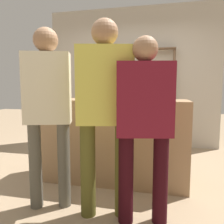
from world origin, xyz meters
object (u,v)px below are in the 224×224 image
(counter_bottle_0, at_px, (147,89))
(server_behind_counter, at_px, (125,100))
(counter_bottle_1, at_px, (128,89))
(customer_left, at_px, (48,104))
(customer_center, at_px, (105,105))
(counter_bottle_3, at_px, (106,89))
(wine_glass, at_px, (96,91))
(counter_bottle_2, at_px, (50,90))
(ice_bucket, at_px, (113,91))
(customer_right, at_px, (144,118))

(counter_bottle_0, distance_m, server_behind_counter, 0.81)
(counter_bottle_1, bearing_deg, customer_left, -134.35)
(counter_bottle_0, distance_m, customer_center, 1.02)
(counter_bottle_0, relative_size, counter_bottle_3, 0.98)
(counter_bottle_1, height_order, wine_glass, counter_bottle_1)
(customer_center, height_order, server_behind_counter, customer_center)
(counter_bottle_3, xyz_separation_m, customer_center, (0.20, -0.85, -0.13))
(counter_bottle_2, relative_size, counter_bottle_3, 0.98)
(counter_bottle_3, height_order, ice_bucket, counter_bottle_3)
(customer_left, relative_size, customer_center, 0.98)
(counter_bottle_2, height_order, customer_left, customer_left)
(customer_left, height_order, customer_right, customer_left)
(customer_center, xyz_separation_m, server_behind_counter, (-0.08, 1.64, -0.05))
(wine_glass, bearing_deg, counter_bottle_3, 48.53)
(wine_glass, relative_size, customer_left, 0.08)
(counter_bottle_0, height_order, customer_left, customer_left)
(counter_bottle_1, bearing_deg, counter_bottle_3, 156.62)
(customer_right, bearing_deg, customer_left, 74.61)
(customer_left, height_order, server_behind_counter, customer_left)
(counter_bottle_2, xyz_separation_m, customer_center, (0.88, -0.64, -0.13))
(counter_bottle_0, relative_size, customer_center, 0.18)
(customer_left, bearing_deg, server_behind_counter, -34.61)
(counter_bottle_2, xyz_separation_m, ice_bucket, (0.79, 0.09, -0.02))
(counter_bottle_0, relative_size, ice_bucket, 1.42)
(ice_bucket, relative_size, server_behind_counter, 0.14)
(customer_left, bearing_deg, counter_bottle_0, -60.88)
(counter_bottle_3, distance_m, ice_bucket, 0.17)
(counter_bottle_2, height_order, customer_right, customer_right)
(counter_bottle_0, xyz_separation_m, customer_left, (-0.89, -0.93, -0.13))
(counter_bottle_0, xyz_separation_m, server_behind_counter, (-0.39, 0.68, -0.18))
(counter_bottle_2, bearing_deg, wine_glass, 9.55)
(wine_glass, relative_size, customer_center, 0.08)
(counter_bottle_2, relative_size, customer_right, 0.20)
(counter_bottle_3, bearing_deg, ice_bucket, -47.88)
(wine_glass, height_order, ice_bucket, ice_bucket)
(counter_bottle_0, bearing_deg, customer_center, -107.82)
(wine_glass, xyz_separation_m, customer_left, (-0.27, -0.71, -0.11))
(wine_glass, bearing_deg, counter_bottle_0, 19.97)
(counter_bottle_1, bearing_deg, counter_bottle_2, -175.19)
(counter_bottle_1, distance_m, customer_center, 0.74)
(ice_bucket, bearing_deg, counter_bottle_2, -173.37)
(customer_center, bearing_deg, customer_left, 74.44)
(customer_left, distance_m, server_behind_counter, 1.69)
(counter_bottle_2, bearing_deg, server_behind_counter, 51.27)
(counter_bottle_2, xyz_separation_m, counter_bottle_3, (0.68, 0.22, 0.01))
(counter_bottle_2, xyz_separation_m, customer_left, (0.30, -0.61, -0.13))
(counter_bottle_0, distance_m, wine_glass, 0.66)
(counter_bottle_1, distance_m, customer_right, 0.83)
(counter_bottle_1, relative_size, customer_right, 0.22)
(counter_bottle_0, xyz_separation_m, wine_glass, (-0.62, -0.22, -0.02))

